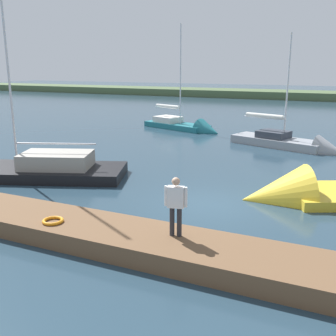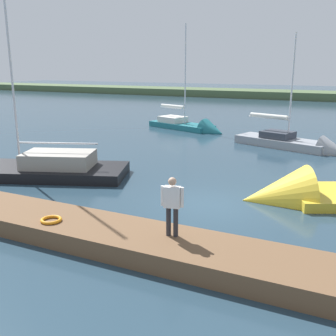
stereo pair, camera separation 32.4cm
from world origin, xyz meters
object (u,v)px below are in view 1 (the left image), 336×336
Objects in this scene: sailboat_far_right at (295,146)px; life_ring_buoy at (53,221)px; sailboat_behind_pier at (188,128)px; person_on_dock at (176,202)px.

life_ring_buoy is at bearing -87.89° from sailboat_far_right.
sailboat_behind_pier is at bearing -79.24° from life_ring_buoy.
sailboat_behind_pier is (9.21, -4.24, 0.04)m from sailboat_far_right.
person_on_dock is at bearing -50.06° from sailboat_behind_pier.
person_on_dock is at bearing -170.26° from life_ring_buoy.
life_ring_buoy is 0.07× the size of sailboat_behind_pier.
sailboat_behind_pier is 22.73m from person_on_dock.
sailboat_far_right is 17.09m from person_on_dock.
sailboat_far_right is at bearing 164.74° from person_on_dock.
sailboat_far_right reaches higher than person_on_dock.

